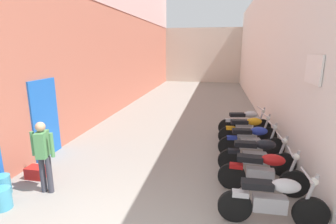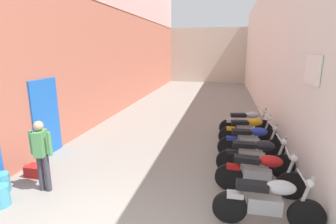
{
  "view_description": "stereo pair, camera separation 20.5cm",
  "coord_description": "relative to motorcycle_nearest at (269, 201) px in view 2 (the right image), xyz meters",
  "views": [
    {
      "loc": [
        1.36,
        -2.85,
        3.02
      ],
      "look_at": [
        -0.1,
        4.89,
        1.08
      ],
      "focal_mm": 27.66,
      "sensor_mm": 36.0,
      "label": 1
    },
    {
      "loc": [
        1.56,
        -2.81,
        3.02
      ],
      "look_at": [
        -0.1,
        4.89,
        1.08
      ],
      "focal_mm": 27.66,
      "sensor_mm": 36.0,
      "label": 2
    }
  ],
  "objects": [
    {
      "name": "motorcycle_fourth",
      "position": [
        -0.0,
        2.99,
        0.0
      ],
      "size": [
        1.85,
        0.58,
        1.04
      ],
      "color": "black",
      "rests_on": "ground"
    },
    {
      "name": "motorcycle_sixth",
      "position": [
        -0.0,
        4.9,
        0.0
      ],
      "size": [
        1.84,
        0.58,
        1.04
      ],
      "color": "black",
      "rests_on": "ground"
    },
    {
      "name": "building_far_end",
      "position": [
        -2.41,
        20.75,
        1.9
      ],
      "size": [
        9.7,
        2.0,
        4.81
      ],
      "primitive_type": "cube",
      "color": "beige",
      "rests_on": "ground"
    },
    {
      "name": "building_right",
      "position": [
        1.14,
        9.19,
        2.46
      ],
      "size": [
        0.45,
        21.1,
        5.92
      ],
      "color": "silver",
      "rests_on": "ground"
    },
    {
      "name": "ground_plane",
      "position": [
        -2.41,
        7.2,
        -0.5
      ],
      "size": [
        37.1,
        37.1,
        0.0
      ],
      "primitive_type": "plane",
      "color": "gray"
    },
    {
      "name": "motorcycle_fifth",
      "position": [
        -0.0,
        3.97,
        0.0
      ],
      "size": [
        1.84,
        0.58,
        1.04
      ],
      "color": "black",
      "rests_on": "ground"
    },
    {
      "name": "plastic_crate",
      "position": [
        -5.19,
        0.77,
        -0.36
      ],
      "size": [
        0.44,
        0.32,
        0.28
      ],
      "primitive_type": "cube",
      "color": "red",
      "rests_on": "ground"
    },
    {
      "name": "motorcycle_nearest",
      "position": [
        0.0,
        0.0,
        0.0
      ],
      "size": [
        1.85,
        0.58,
        1.04
      ],
      "color": "black",
      "rests_on": "ground"
    },
    {
      "name": "motorcycle_second",
      "position": [
        -0.0,
        1.07,
        0.0
      ],
      "size": [
        1.85,
        0.58,
        1.04
      ],
      "color": "black",
      "rests_on": "ground"
    },
    {
      "name": "pedestrian_by_doorway",
      "position": [
        -4.54,
        0.26,
        0.42
      ],
      "size": [
        0.52,
        0.38,
        1.57
      ],
      "color": "#383842",
      "rests_on": "ground"
    },
    {
      "name": "building_left",
      "position": [
        -5.95,
        9.16,
        3.82
      ],
      "size": [
        0.45,
        21.1,
        8.54
      ],
      "color": "#B76651",
      "rests_on": "ground"
    },
    {
      "name": "umbrella_leaning",
      "position": [
        -5.28,
        1.02,
        0.18
      ],
      "size": [
        0.2,
        0.35,
        0.97
      ],
      "color": "#4C4C4C",
      "rests_on": "ground"
    },
    {
      "name": "motorcycle_third",
      "position": [
        0.0,
        1.95,
        0.0
      ],
      "size": [
        1.85,
        0.58,
        1.04
      ],
      "color": "black",
      "rests_on": "ground"
    },
    {
      "name": "water_jug_near_door",
      "position": [
        -5.41,
        -0.01,
        -0.29
      ],
      "size": [
        0.34,
        0.34,
        0.42
      ],
      "primitive_type": "cylinder",
      "color": "#4299B7",
      "rests_on": "ground"
    },
    {
      "name": "water_jug_beside_first",
      "position": [
        -5.01,
        -0.44,
        -0.29
      ],
      "size": [
        0.34,
        0.34,
        0.42
      ],
      "primitive_type": "cylinder",
      "color": "#4299B7",
      "rests_on": "ground"
    }
  ]
}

